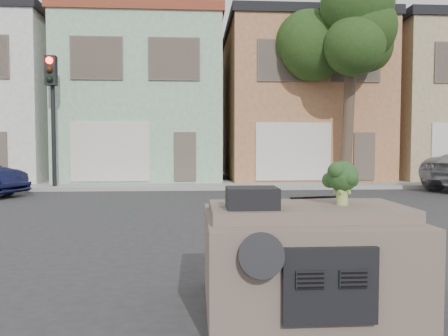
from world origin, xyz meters
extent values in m
plane|color=#303033|center=(0.00, 0.00, 0.00)|extent=(120.00, 120.00, 0.00)
cube|color=gray|center=(0.00, 10.50, 0.07)|extent=(40.00, 3.00, 0.15)
cube|color=#95BE9D|center=(-3.50, 14.50, 3.77)|extent=(7.20, 8.20, 7.55)
cube|color=#AF744C|center=(4.00, 14.50, 3.77)|extent=(7.20, 8.20, 7.55)
cube|color=tan|center=(11.50, 14.50, 3.77)|extent=(7.20, 8.20, 7.55)
cube|color=black|center=(-6.50, 9.50, 2.55)|extent=(0.40, 0.40, 5.10)
cube|color=#243E16|center=(5.00, 9.80, 4.25)|extent=(4.40, 4.00, 8.50)
cube|color=brown|center=(0.00, -3.00, 0.56)|extent=(2.00, 1.80, 1.12)
cube|color=black|center=(-0.58, -3.35, 1.22)|extent=(0.48, 0.38, 0.20)
cube|color=black|center=(0.28, -2.62, 1.13)|extent=(0.69, 0.15, 0.02)
cube|color=#1D3818|center=(0.35, -3.18, 1.35)|extent=(0.49, 0.49, 0.45)
camera|label=1|loc=(-1.11, -7.41, 1.72)|focal=35.00mm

